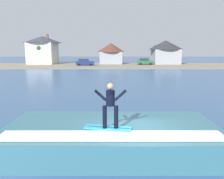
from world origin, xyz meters
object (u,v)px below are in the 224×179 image
object	(u,v)px
wave_crest	(112,137)
tree_tall_bare	(40,49)
car_far_shore	(145,62)
car_near_shore	(85,62)
house_with_chimney	(43,48)
house_gabled_white	(166,51)
surfer	(111,103)
house_small_cottage	(111,52)
tree_short_bushy	(157,50)
surfboard	(108,128)

from	to	relation	value
wave_crest	tree_tall_bare	size ratio (longest dim) A/B	1.52
car_far_shore	tree_tall_bare	size ratio (longest dim) A/B	0.73
car_near_shore	house_with_chimney	size ratio (longest dim) A/B	0.42
house_gabled_white	tree_tall_bare	bearing A→B (deg)	-176.01
surfer	house_small_cottage	world-z (taller)	house_small_cottage
car_near_shore	tree_short_bushy	size ratio (longest dim) A/B	0.82
house_gabled_white	car_far_shore	bearing A→B (deg)	-149.09
car_far_shore	surfer	bearing A→B (deg)	-99.61
surfboard	tree_tall_bare	world-z (taller)	tree_tall_bare
surfer	house_with_chimney	xyz separation A→B (m)	(-19.96, 57.82, 2.35)
car_near_shore	house_gabled_white	xyz separation A→B (m)	(22.28, 6.95, 2.87)
house_with_chimney	house_gabled_white	bearing A→B (deg)	-1.58
surfer	car_near_shore	world-z (taller)	surfer
wave_crest	tree_short_bushy	world-z (taller)	tree_short_bushy
car_far_shore	house_with_chimney	world-z (taller)	house_with_chimney
tree_tall_bare	surfer	bearing A→B (deg)	-70.03
car_far_shore	tree_short_bushy	bearing A→B (deg)	50.16
car_far_shore	tree_short_bushy	distance (m)	7.34
wave_crest	surfer	size ratio (longest dim) A/B	5.15
surfboard	house_gabled_white	world-z (taller)	house_gabled_white
house_with_chimney	tree_tall_bare	size ratio (longest dim) A/B	1.92
surfboard	tree_tall_bare	size ratio (longest dim) A/B	0.32
car_near_shore	house_gabled_white	size ratio (longest dim) A/B	0.47
surfboard	tree_short_bushy	bearing A→B (deg)	77.05
house_gabled_white	tree_tall_bare	xyz separation A→B (m)	(-35.10, -2.45, 0.62)
car_near_shore	house_gabled_white	world-z (taller)	house_gabled_white
tree_short_bushy	house_gabled_white	bearing A→B (deg)	-32.29
surfboard	house_with_chimney	xyz separation A→B (m)	(-19.85, 57.75, 3.34)
tree_tall_bare	house_gabled_white	bearing A→B (deg)	3.99
house_gabled_white	wave_crest	bearing A→B (deg)	-105.27
car_near_shore	house_with_chimney	distance (m)	15.65
car_near_shore	car_far_shore	world-z (taller)	same
house_small_cottage	wave_crest	bearing A→B (deg)	-89.70
house_with_chimney	tree_short_bushy	distance (m)	33.22
car_far_shore	wave_crest	bearing A→B (deg)	-99.72
surfer	tree_tall_bare	xyz separation A→B (m)	(-19.76, 54.40, 2.24)
car_near_shore	house_small_cottage	bearing A→B (deg)	46.38
wave_crest	tree_tall_bare	bearing A→B (deg)	110.30
car_near_shore	house_with_chimney	xyz separation A→B (m)	(-13.01, 7.92, 3.60)
surfboard	house_gabled_white	distance (m)	58.89
house_with_chimney	tree_tall_bare	world-z (taller)	house_with_chimney
house_with_chimney	tree_tall_bare	distance (m)	3.43
car_near_shore	tree_short_bushy	distance (m)	22.03
surfer	car_far_shore	bearing A→B (deg)	80.39
surfboard	surfer	world-z (taller)	surfer
house_gabled_white	tree_tall_bare	world-z (taller)	house_gabled_white
wave_crest	car_near_shore	size ratio (longest dim) A/B	1.91
surfboard	tree_short_bushy	world-z (taller)	tree_short_bushy
house_with_chimney	house_small_cottage	distance (m)	19.76
car_far_shore	tree_short_bushy	size ratio (longest dim) A/B	0.75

